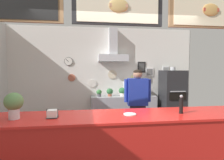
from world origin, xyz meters
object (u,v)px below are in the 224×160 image
object	(u,v)px
espresso_machine	(134,89)
pizza_oven	(172,99)
potted_oregano	(122,91)
potted_sage	(110,92)
potted_rosemary	(99,93)
condiment_plate	(130,114)
napkin_holder	(52,114)
shop_worker	(137,105)
potted_thyme	(144,92)
pepper_grinder	(181,104)
basil_vase	(14,104)

from	to	relation	value
espresso_machine	pizza_oven	bearing A→B (deg)	-11.18
potted_oregano	potted_sage	xyz separation A→B (m)	(-0.37, -0.06, -0.00)
potted_rosemary	condiment_plate	world-z (taller)	potted_rosemary
pizza_oven	potted_rosemary	world-z (taller)	pizza_oven
napkin_holder	pizza_oven	bearing A→B (deg)	40.53
potted_oregano	espresso_machine	bearing A→B (deg)	-9.46
potted_sage	potted_oregano	bearing A→B (deg)	8.64
shop_worker	espresso_machine	world-z (taller)	shop_worker
pizza_oven	potted_thyme	distance (m)	0.81
shop_worker	napkin_holder	distance (m)	2.06
potted_sage	condiment_plate	xyz separation A→B (m)	(-0.03, -2.61, 0.02)
potted_thyme	pepper_grinder	distance (m)	2.70
shop_worker	pepper_grinder	bearing A→B (deg)	105.05
potted_rosemary	pizza_oven	bearing A→B (deg)	-5.72
basil_vase	condiment_plate	bearing A→B (deg)	0.97
potted_oregano	potted_thyme	distance (m)	0.65
potted_rosemary	napkin_holder	world-z (taller)	napkin_holder
potted_sage	pepper_grinder	world-z (taller)	pepper_grinder
potted_thyme	potted_sage	bearing A→B (deg)	-178.04
potted_thyme	pepper_grinder	xyz separation A→B (m)	(-0.31, -2.67, 0.16)
pizza_oven	basil_vase	size ratio (longest dim) A/B	5.17
condiment_plate	shop_worker	bearing A→B (deg)	70.19
shop_worker	condiment_plate	bearing A→B (deg)	75.09
espresso_machine	napkin_holder	world-z (taller)	espresso_machine
condiment_plate	potted_sage	bearing A→B (deg)	89.27
potted_oregano	potted_thyme	world-z (taller)	potted_oregano
pizza_oven	shop_worker	distance (m)	1.67
shop_worker	potted_sage	world-z (taller)	shop_worker
shop_worker	basil_vase	distance (m)	2.44
pizza_oven	shop_worker	xyz separation A→B (m)	(-1.31, -1.04, 0.08)
condiment_plate	napkin_holder	world-z (taller)	napkin_holder
potted_oregano	potted_thyme	size ratio (longest dim) A/B	1.25
pizza_oven	condiment_plate	xyz separation A→B (m)	(-1.80, -2.40, 0.23)
pepper_grinder	condiment_plate	distance (m)	0.75
shop_worker	condiment_plate	size ratio (longest dim) A/B	9.52
pepper_grinder	condiment_plate	world-z (taller)	pepper_grinder
espresso_machine	napkin_holder	xyz separation A→B (m)	(-1.76, -2.63, -0.02)
potted_sage	napkin_holder	size ratio (longest dim) A/B	1.52
espresso_machine	condiment_plate	distance (m)	2.71
pizza_oven	potted_sage	distance (m)	1.79
espresso_machine	shop_worker	bearing A→B (deg)	-100.73
shop_worker	potted_oregano	world-z (taller)	shop_worker
pizza_oven	pepper_grinder	world-z (taller)	pizza_oven
potted_sage	napkin_holder	world-z (taller)	napkin_holder
potted_rosemary	potted_thyme	bearing A→B (deg)	1.67
potted_oregano	pepper_grinder	xyz separation A→B (m)	(0.34, -2.69, 0.14)
espresso_machine	potted_sage	xyz separation A→B (m)	(-0.69, -0.00, -0.08)
potted_oregano	basil_vase	distance (m)	3.30
espresso_machine	basil_vase	distance (m)	3.45
pizza_oven	potted_oregano	distance (m)	1.44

